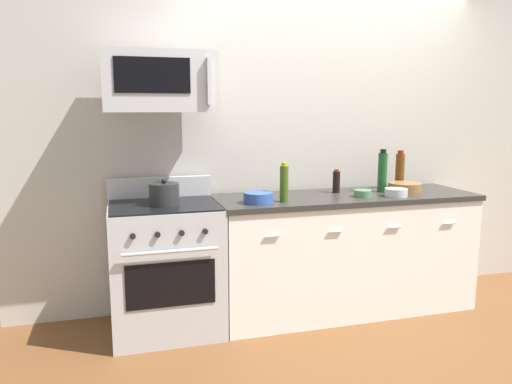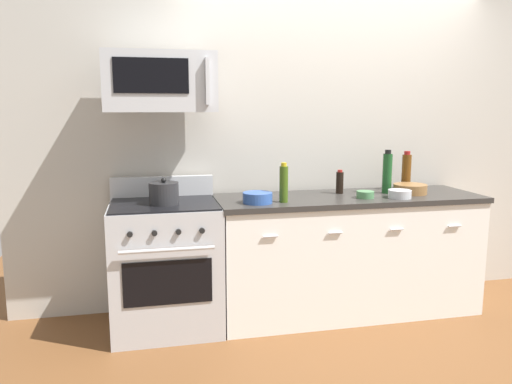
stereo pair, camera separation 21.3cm
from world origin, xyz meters
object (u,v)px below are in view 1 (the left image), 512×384
(bottle_wine_green, at_px, (382,172))
(bottle_olive_oil, at_px, (284,183))
(bowl_steel_prep, at_px, (396,192))
(microwave, at_px, (159,82))
(bottle_wine_amber, at_px, (400,170))
(bowl_green_glaze, at_px, (363,193))
(range_oven, at_px, (166,266))
(bowl_blue_mixing, at_px, (258,197))
(bottle_soy_sauce_dark, at_px, (336,182))
(stockpot, at_px, (164,194))
(bowl_wooden_salad, at_px, (405,187))

(bottle_wine_green, bearing_deg, bottle_olive_oil, -167.70)
(bottle_wine_green, height_order, bowl_steel_prep, bottle_wine_green)
(microwave, height_order, bottle_wine_amber, microwave)
(bottle_wine_amber, distance_m, bowl_green_glaze, 0.57)
(range_oven, relative_size, bowl_blue_mixing, 5.14)
(bowl_blue_mixing, bearing_deg, bowl_steel_prep, -1.80)
(bottle_soy_sauce_dark, distance_m, stockpot, 1.36)
(range_oven, bearing_deg, bowl_green_glaze, -4.75)
(bottle_olive_oil, xyz_separation_m, bottle_soy_sauce_dark, (0.53, 0.26, -0.05))
(bowl_green_glaze, relative_size, stockpot, 0.64)
(bottle_olive_oil, relative_size, bowl_wooden_salad, 1.10)
(bottle_wine_amber, bearing_deg, stockpot, -173.88)
(microwave, relative_size, bottle_wine_green, 2.19)
(bowl_blue_mixing, xyz_separation_m, bowl_wooden_salad, (1.25, 0.12, 0.00))
(bottle_wine_amber, bearing_deg, range_oven, -175.44)
(microwave, height_order, bowl_blue_mixing, microwave)
(bottle_olive_oil, xyz_separation_m, bowl_wooden_salad, (1.06, 0.13, -0.09))
(range_oven, height_order, bottle_wine_amber, bottle_wine_amber)
(range_oven, height_order, bowl_green_glaze, range_oven)
(bottle_wine_green, relative_size, stockpot, 1.67)
(bottle_wine_green, height_order, bottle_olive_oil, bottle_wine_green)
(bowl_green_glaze, height_order, stockpot, stockpot)
(bowl_green_glaze, bearing_deg, bowl_blue_mixing, -178.64)
(bowl_blue_mixing, height_order, bowl_wooden_salad, same)
(bottle_soy_sauce_dark, bearing_deg, stockpot, -173.07)
(bottle_soy_sauce_dark, bearing_deg, bowl_blue_mixing, -160.50)
(bowl_blue_mixing, bearing_deg, bowl_green_glaze, 1.36)
(bowl_steel_prep, bearing_deg, bowl_blue_mixing, 178.20)
(microwave, bearing_deg, bottle_olive_oil, -13.20)
(bowl_green_glaze, bearing_deg, bowl_wooden_salad, 13.97)
(bottle_olive_oil, bearing_deg, bottle_wine_green, 12.30)
(bowl_steel_prep, bearing_deg, bottle_olive_oil, 178.38)
(bowl_blue_mixing, bearing_deg, bottle_wine_green, 9.78)
(bottle_wine_amber, height_order, stockpot, bottle_wine_amber)
(bottle_wine_amber, xyz_separation_m, bowl_wooden_salad, (-0.06, -0.17, -0.11))
(range_oven, xyz_separation_m, stockpot, (0.00, -0.05, 0.53))
(bowl_green_glaze, bearing_deg, bottle_wine_green, 33.06)
(bottle_olive_oil, distance_m, bowl_green_glaze, 0.64)
(stockpot, bearing_deg, bowl_wooden_salad, 1.13)
(microwave, bearing_deg, range_oven, -90.29)
(bottle_soy_sauce_dark, xyz_separation_m, bowl_blue_mixing, (-0.71, -0.25, -0.05))
(bowl_blue_mixing, xyz_separation_m, bowl_steel_prep, (1.07, -0.03, -0.01))
(bowl_green_glaze, height_order, bowl_steel_prep, bowl_steel_prep)
(bowl_blue_mixing, relative_size, stockpot, 1.02)
(bottle_wine_amber, relative_size, bottle_soy_sauce_dark, 1.71)
(bottle_olive_oil, relative_size, stockpot, 1.38)
(microwave, xyz_separation_m, bowl_steel_prep, (1.71, -0.22, -0.80))
(bottle_olive_oil, xyz_separation_m, bowl_blue_mixing, (-0.19, 0.01, -0.09))
(bottle_soy_sauce_dark, height_order, bowl_green_glaze, bottle_soy_sauce_dark)
(bowl_green_glaze, bearing_deg, bowl_steel_prep, -11.98)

